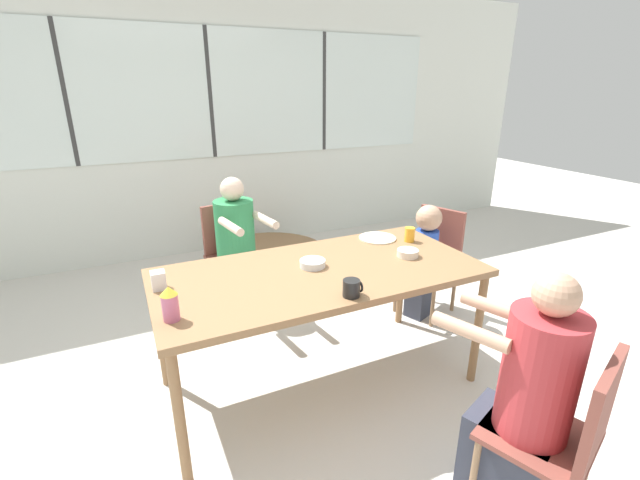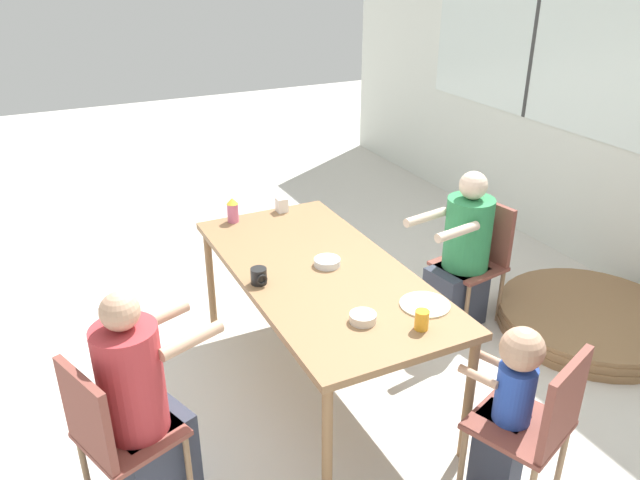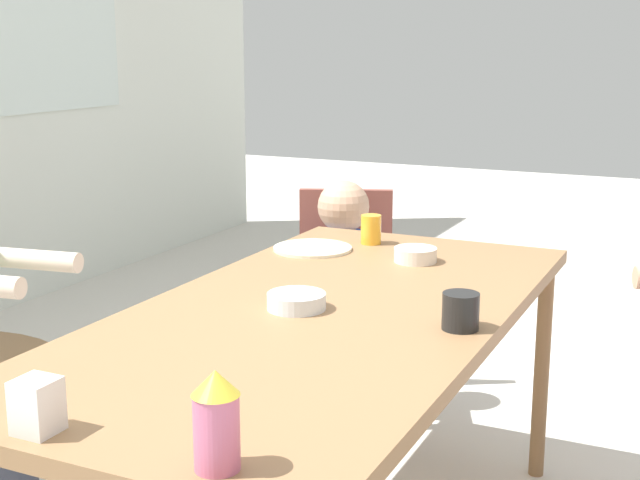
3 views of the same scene
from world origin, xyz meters
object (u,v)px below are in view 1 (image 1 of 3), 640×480
(person_man_blue_shirt, at_px, (524,408))
(folded_table_stack, at_px, (267,258))
(chair_for_toddler, at_px, (434,252))
(coffee_mug, at_px, (353,288))
(chair_for_woman_green_shirt, at_px, (230,246))
(juice_glass, at_px, (410,235))
(chair_for_man_blue_shirt, at_px, (567,431))
(bowl_white_shallow, at_px, (408,253))
(bowl_cereal, at_px, (313,263))
(person_woman_green_shirt, at_px, (238,253))
(person_toddler, at_px, (424,260))
(sippy_cup, at_px, (170,303))
(milk_carton_small, at_px, (158,280))

(person_man_blue_shirt, xyz_separation_m, folded_table_stack, (-0.11, 3.03, -0.44))
(chair_for_toddler, bearing_deg, coffee_mug, 103.15)
(chair_for_woman_green_shirt, height_order, juice_glass, juice_glass)
(chair_for_man_blue_shirt, xyz_separation_m, bowl_white_shallow, (0.10, 1.20, 0.30))
(chair_for_man_blue_shirt, height_order, bowl_cereal, chair_for_man_blue_shirt)
(person_man_blue_shirt, bearing_deg, bowl_white_shallow, 60.76)
(bowl_white_shallow, height_order, bowl_cereal, bowl_white_shallow)
(person_woman_green_shirt, bearing_deg, coffee_mug, 88.13)
(person_toddler, bearing_deg, bowl_cereal, 87.13)
(juice_glass, bearing_deg, person_toddler, 35.78)
(person_man_blue_shirt, bearing_deg, coffee_mug, 98.29)
(sippy_cup, bearing_deg, milk_carton_small, 92.74)
(chair_for_man_blue_shirt, xyz_separation_m, coffee_mug, (-0.46, 0.89, 0.32))
(chair_for_toddler, relative_size, person_toddler, 0.92)
(chair_for_man_blue_shirt, distance_m, bowl_white_shallow, 1.25)
(coffee_mug, bearing_deg, chair_for_man_blue_shirt, -62.50)
(chair_for_woman_green_shirt, distance_m, sippy_cup, 1.71)
(chair_for_woman_green_shirt, bearing_deg, person_woman_green_shirt, 90.00)
(person_man_blue_shirt, distance_m, juice_glass, 1.35)
(chair_for_woman_green_shirt, bearing_deg, coffee_mug, 88.31)
(juice_glass, distance_m, milk_carton_small, 1.61)
(person_woman_green_shirt, relative_size, juice_glass, 11.39)
(milk_carton_small, bearing_deg, person_woman_green_shirt, 56.65)
(bowl_cereal, xyz_separation_m, folded_table_stack, (0.33, 1.87, -0.72))
(person_toddler, relative_size, sippy_cup, 5.53)
(person_man_blue_shirt, xyz_separation_m, sippy_cup, (-1.26, 0.88, 0.35))
(coffee_mug, bearing_deg, bowl_white_shallow, 28.85)
(coffee_mug, height_order, sippy_cup, sippy_cup)
(coffee_mug, relative_size, milk_carton_small, 0.97)
(person_woman_green_shirt, relative_size, person_toddler, 1.21)
(chair_for_woman_green_shirt, bearing_deg, juice_glass, 120.59)
(juice_glass, bearing_deg, coffee_mug, -144.41)
(chair_for_man_blue_shirt, height_order, bowl_white_shallow, chair_for_man_blue_shirt)
(person_man_blue_shirt, height_order, folded_table_stack, person_man_blue_shirt)
(bowl_cereal, distance_m, folded_table_stack, 2.03)
(chair_for_woman_green_shirt, xyz_separation_m, bowl_cereal, (0.19, -1.27, 0.30))
(bowl_white_shallow, xyz_separation_m, folded_table_stack, (-0.27, 1.98, -0.72))
(milk_carton_small, bearing_deg, sippy_cup, -87.26)
(chair_for_man_blue_shirt, distance_m, person_woman_green_shirt, 2.50)
(chair_for_woman_green_shirt, bearing_deg, bowl_cereal, 89.45)
(folded_table_stack, bearing_deg, sippy_cup, -118.20)
(bowl_cereal, height_order, folded_table_stack, bowl_cereal)
(milk_carton_small, height_order, bowl_white_shallow, milk_carton_small)
(person_man_blue_shirt, relative_size, coffee_mug, 12.11)
(person_woman_green_shirt, bearing_deg, sippy_cup, 55.49)
(chair_for_man_blue_shirt, bearing_deg, bowl_cereal, 90.02)
(person_toddler, height_order, bowl_cereal, person_toddler)
(person_toddler, distance_m, juice_glass, 0.57)
(person_man_blue_shirt, bearing_deg, sippy_cup, 124.32)
(milk_carton_small, bearing_deg, folded_table_stack, 56.94)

